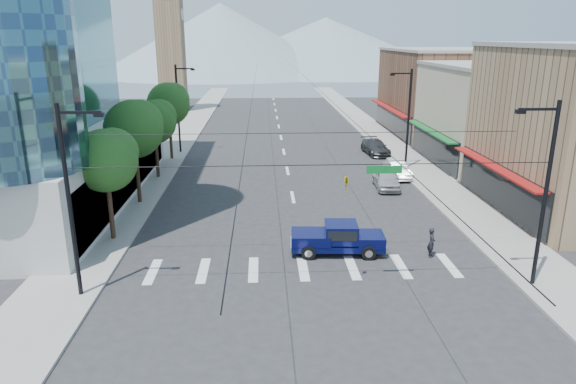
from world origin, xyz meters
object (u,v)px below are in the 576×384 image
(parked_car_near, at_px, (386,179))
(parked_car_far, at_px, (375,147))
(pedestrian, at_px, (431,242))
(parked_car_mid, at_px, (398,170))
(pickup_truck, at_px, (337,238))

(parked_car_near, bearing_deg, parked_car_far, 85.01)
(pedestrian, height_order, parked_car_mid, pedestrian)
(pickup_truck, height_order, parked_car_near, pickup_truck)
(pickup_truck, relative_size, parked_car_far, 1.05)
(parked_car_mid, distance_m, parked_car_far, 9.25)
(pedestrian, distance_m, parked_car_far, 25.88)
(parked_car_near, xyz_separation_m, parked_car_mid, (1.74, 3.11, -0.08))
(pickup_truck, height_order, pedestrian, pickup_truck)
(pedestrian, height_order, parked_car_far, pedestrian)
(pedestrian, relative_size, parked_car_far, 0.33)
(parked_car_near, bearing_deg, parked_car_mid, 64.07)
(pickup_truck, bearing_deg, parked_car_near, 69.01)
(pedestrian, distance_m, parked_car_mid, 16.68)
(parked_car_near, xyz_separation_m, parked_car_far, (1.80, 12.36, -0.02))
(parked_car_mid, bearing_deg, parked_car_far, 84.74)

